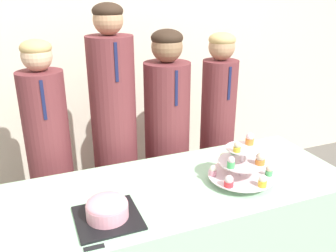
{
  "coord_description": "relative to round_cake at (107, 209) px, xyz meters",
  "views": [
    {
      "loc": [
        -0.66,
        -1.1,
        1.66
      ],
      "look_at": [
        -0.07,
        0.39,
        1.04
      ],
      "focal_mm": 38.0,
      "sensor_mm": 36.0,
      "label": 1
    }
  ],
  "objects": [
    {
      "name": "student_0",
      "position": [
        -0.18,
        0.76,
        -0.1
      ],
      "size": [
        0.26,
        0.27,
        1.41
      ],
      "color": "brown",
      "rests_on": "ground_plane"
    },
    {
      "name": "cake_knife",
      "position": [
        -0.04,
        -0.17,
        -0.05
      ],
      "size": [
        0.27,
        0.03,
        0.01
      ],
      "rotation": [
        0.0,
        0.0,
        -0.04
      ],
      "color": "silver",
      "rests_on": "table"
    },
    {
      "name": "table",
      "position": [
        0.42,
        0.14,
        -0.41
      ],
      "size": [
        1.76,
        0.7,
        0.72
      ],
      "color": "#A8DBB2",
      "rests_on": "ground_plane"
    },
    {
      "name": "student_1",
      "position": [
        0.22,
        0.76,
        -0.01
      ],
      "size": [
        0.28,
        0.29,
        1.59
      ],
      "color": "brown",
      "rests_on": "ground_plane"
    },
    {
      "name": "student_2",
      "position": [
        0.58,
        0.76,
        -0.09
      ],
      "size": [
        0.3,
        0.31,
        1.43
      ],
      "color": "brown",
      "rests_on": "ground_plane"
    },
    {
      "name": "cupcake_stand",
      "position": [
        0.71,
        0.06,
        0.05
      ],
      "size": [
        0.34,
        0.34,
        0.26
      ],
      "color": "silver",
      "rests_on": "table"
    },
    {
      "name": "wall_back",
      "position": [
        0.42,
        1.49,
        0.58
      ],
      "size": [
        9.0,
        0.06,
        2.7
      ],
      "color": "beige",
      "rests_on": "ground_plane"
    },
    {
      "name": "round_cake",
      "position": [
        0.0,
        0.0,
        0.0
      ],
      "size": [
        0.28,
        0.28,
        0.11
      ],
      "color": "black",
      "rests_on": "table"
    },
    {
      "name": "student_3",
      "position": [
        0.97,
        0.76,
        -0.09
      ],
      "size": [
        0.24,
        0.25,
        1.4
      ],
      "color": "brown",
      "rests_on": "ground_plane"
    }
  ]
}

